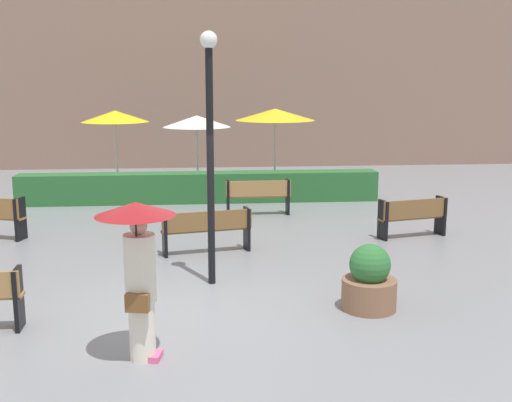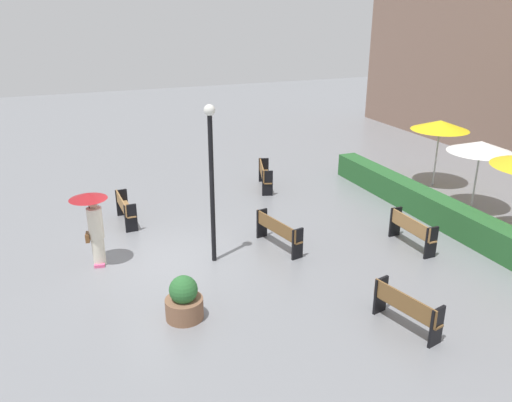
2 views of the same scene
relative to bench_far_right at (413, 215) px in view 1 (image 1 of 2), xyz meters
name	(u,v)px [view 1 (image 1 of 2)]	position (x,y,z in m)	size (l,w,h in m)	color
ground_plane	(180,310)	(-4.91, -3.98, -0.50)	(60.00, 60.00, 0.00)	gray
bench_far_right	(413,215)	(0.00, 0.00, 0.00)	(1.59, 0.70, 0.85)	brown
bench_back_row	(258,194)	(-3.15, 2.58, 0.03)	(1.65, 0.38, 0.89)	#9E7242
bench_mid_center	(207,228)	(-4.48, -0.88, 0.02)	(1.80, 0.69, 0.86)	brown
pedestrian_with_umbrella	(139,260)	(-5.32, -5.63, 0.78)	(0.94, 0.94, 1.99)	silver
planter_pot	(369,281)	(-2.10, -4.15, -0.07)	(0.82, 0.82, 1.00)	brown
lamp_post	(210,134)	(-4.42, -2.75, 2.02)	(0.28, 0.28, 4.14)	black
patio_umbrella_yellow	(115,116)	(-7.20, 6.76, 1.77)	(2.07, 2.07, 2.45)	silver
patio_umbrella_white	(197,121)	(-4.69, 6.24, 1.64)	(2.06, 2.06, 2.32)	silver
patio_umbrella_yellow_far	(275,115)	(-2.34, 5.88, 1.85)	(2.39, 2.39, 2.53)	silver
hedge_strip	(200,187)	(-4.61, 4.42, -0.08)	(10.01, 0.70, 0.83)	#28602D
building_facade	(190,31)	(-4.91, 12.02, 4.74)	(28.00, 1.20, 10.48)	#846656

